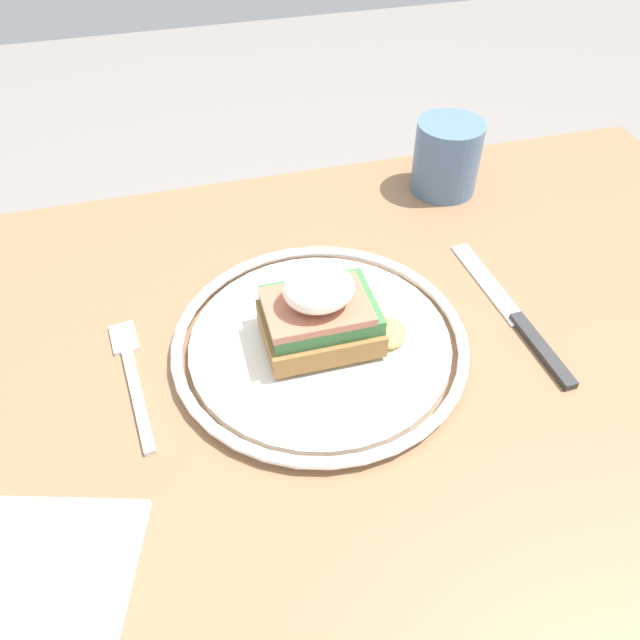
{
  "coord_description": "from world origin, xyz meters",
  "views": [
    {
      "loc": [
        -0.11,
        -0.32,
        1.16
      ],
      "look_at": [
        -0.01,
        0.04,
        0.79
      ],
      "focal_mm": 35.0,
      "sensor_mm": 36.0,
      "label": 1
    }
  ],
  "objects_px": {
    "plate": "(320,342)",
    "knife": "(518,320)",
    "fork": "(133,375)",
    "napkin": "(28,592)",
    "sandwich": "(320,312)",
    "cup": "(447,156)"
  },
  "relations": [
    {
      "from": "plate",
      "to": "knife",
      "type": "bearing_deg",
      "value": -4.89
    },
    {
      "from": "fork",
      "to": "napkin",
      "type": "distance_m",
      "value": 0.18
    },
    {
      "from": "plate",
      "to": "sandwich",
      "type": "height_order",
      "value": "sandwich"
    },
    {
      "from": "napkin",
      "to": "knife",
      "type": "bearing_deg",
      "value": 18.81
    },
    {
      "from": "fork",
      "to": "cup",
      "type": "height_order",
      "value": "cup"
    },
    {
      "from": "cup",
      "to": "knife",
      "type": "bearing_deg",
      "value": -95.16
    },
    {
      "from": "plate",
      "to": "knife",
      "type": "relative_size",
      "value": 1.28
    },
    {
      "from": "knife",
      "to": "napkin",
      "type": "relative_size",
      "value": 1.56
    },
    {
      "from": "sandwich",
      "to": "knife",
      "type": "bearing_deg",
      "value": -4.64
    },
    {
      "from": "knife",
      "to": "napkin",
      "type": "height_order",
      "value": "same"
    },
    {
      "from": "sandwich",
      "to": "napkin",
      "type": "height_order",
      "value": "sandwich"
    },
    {
      "from": "plate",
      "to": "napkin",
      "type": "distance_m",
      "value": 0.28
    },
    {
      "from": "knife",
      "to": "fork",
      "type": "bearing_deg",
      "value": 175.96
    },
    {
      "from": "sandwich",
      "to": "cup",
      "type": "bearing_deg",
      "value": 45.81
    },
    {
      "from": "knife",
      "to": "napkin",
      "type": "bearing_deg",
      "value": -161.19
    },
    {
      "from": "sandwich",
      "to": "fork",
      "type": "distance_m",
      "value": 0.17
    },
    {
      "from": "knife",
      "to": "plate",
      "type": "bearing_deg",
      "value": 175.11
    },
    {
      "from": "sandwich",
      "to": "napkin",
      "type": "xyz_separation_m",
      "value": [
        -0.24,
        -0.16,
        -0.04
      ]
    },
    {
      "from": "plate",
      "to": "napkin",
      "type": "height_order",
      "value": "plate"
    },
    {
      "from": "fork",
      "to": "napkin",
      "type": "xyz_separation_m",
      "value": [
        -0.07,
        -0.17,
        0.0
      ]
    },
    {
      "from": "knife",
      "to": "sandwich",
      "type": "bearing_deg",
      "value": 175.36
    },
    {
      "from": "sandwich",
      "to": "napkin",
      "type": "distance_m",
      "value": 0.29
    }
  ]
}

